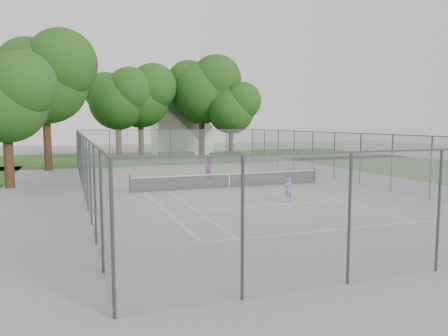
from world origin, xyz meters
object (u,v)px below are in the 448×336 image
object	(u,v)px
girl_player	(288,190)
woman_player	(210,168)
tennis_net	(229,180)
house	(181,127)

from	to	relation	value
girl_player	woman_player	bearing A→B (deg)	-99.59
tennis_net	house	size ratio (longest dim) A/B	1.43
tennis_net	house	distance (m)	31.13
tennis_net	woman_player	xyz separation A→B (m)	(-0.01, 4.16, 0.37)
tennis_net	girl_player	size ratio (longest dim) A/B	9.78
house	woman_player	size ratio (longest dim) A/B	5.11
tennis_net	woman_player	size ratio (longest dim) A/B	7.29
woman_player	girl_player	bearing A→B (deg)	-90.51
tennis_net	house	world-z (taller)	house
tennis_net	girl_player	xyz separation A→B (m)	(1.25, -5.74, 0.15)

